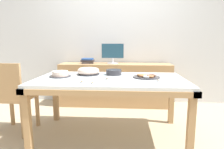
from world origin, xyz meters
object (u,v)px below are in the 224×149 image
chair (12,95)px  tealight_left_edge (92,83)px  tealight_centre (82,82)px  tealight_near_front (107,79)px  plate_stack (114,72)px  computer_monitor (113,53)px  cake_chocolate_round (60,74)px  cake_golden_bundt (88,71)px  book_stack (88,61)px  pastry_platter (146,76)px  tealight_near_cakes (158,81)px

chair → tealight_left_edge: bearing=-16.3°
tealight_centre → tealight_near_front: bearing=37.7°
plate_stack → computer_monitor: bearing=94.6°
cake_chocolate_round → cake_golden_bundt: bearing=29.3°
cake_chocolate_round → plate_stack: bearing=15.8°
book_stack → pastry_platter: (0.97, -1.18, -0.07)m
plate_stack → cake_chocolate_round: bearing=-164.2°
plate_stack → tealight_left_edge: (-0.19, -0.62, -0.02)m
computer_monitor → tealight_centre: bearing=-98.4°
plate_stack → tealight_near_cakes: plate_stack is taller
cake_chocolate_round → tealight_left_edge: size_ratio=6.82×
tealight_near_front → tealight_centre: 0.32m
tealight_near_front → book_stack: bearing=109.6°
computer_monitor → cake_golden_bundt: bearing=-104.9°
tealight_near_front → tealight_near_cakes: same height
tealight_centre → cake_chocolate_round: bearing=133.6°
cake_golden_bundt → tealight_near_cakes: cake_golden_bundt is taller
book_stack → cake_chocolate_round: size_ratio=0.88×
cake_chocolate_round → tealight_near_front: 0.65m
book_stack → tealight_near_cakes: bearing=-53.1°
tealight_centre → tealight_left_edge: same height
chair → computer_monitor: (1.20, 1.30, 0.45)m
tealight_centre → plate_stack: bearing=61.6°
chair → tealight_left_edge: (1.09, -0.32, 0.23)m
plate_stack → cake_golden_bundt: bearing=-179.0°
computer_monitor → tealight_left_edge: 1.63m
tealight_near_front → pastry_platter: bearing=22.3°
tealight_left_edge → pastry_platter: bearing=35.3°
chair → tealight_left_edge: 1.16m
chair → cake_chocolate_round: bearing=10.0°
pastry_platter → tealight_near_cakes: pastry_platter is taller
pastry_platter → cake_chocolate_round: bearing=-179.6°
tealight_near_front → tealight_left_edge: same height
tealight_centre → computer_monitor: bearing=81.6°
tealight_near_front → tealight_near_cakes: 0.58m
chair → tealight_centre: chair is taller
computer_monitor → tealight_near_front: (0.02, -1.38, -0.22)m
tealight_centre → tealight_left_edge: 0.13m
tealight_centre → tealight_near_cakes: size_ratio=1.00×
pastry_platter → tealight_centre: size_ratio=8.37×
book_stack → computer_monitor: bearing=-0.2°
pastry_platter → tealight_centre: 0.83m
chair → cake_chocolate_round: 0.66m
cake_golden_bundt → chair: bearing=-162.6°
chair → tealight_near_front: bearing=-3.8°
book_stack → cake_golden_bundt: bearing=-78.7°
chair → tealight_centre: 1.03m
cake_chocolate_round → tealight_near_front: cake_chocolate_round is taller
cake_chocolate_round → tealight_centre: (0.37, -0.38, -0.02)m
chair → plate_stack: (1.28, 0.30, 0.26)m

